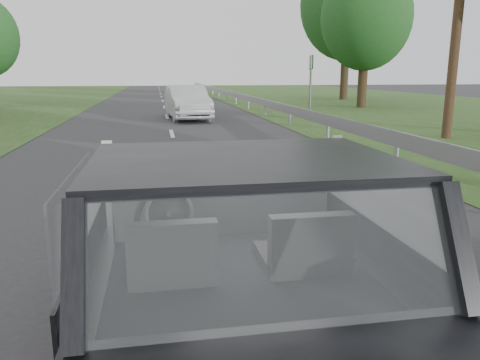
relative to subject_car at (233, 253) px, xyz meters
name	(u,v)px	position (x,y,z in m)	size (l,w,h in m)	color
ground	(233,351)	(0.00, 0.00, -0.72)	(140.00, 140.00, 0.00)	#39393D
subject_car	(233,253)	(0.00, 0.00, 0.00)	(1.80, 4.00, 1.45)	black
dashboard	(220,209)	(0.00, 0.62, 0.12)	(1.58, 0.45, 0.30)	black
driver_seat	(172,251)	(-0.40, -0.29, 0.16)	(0.50, 0.72, 0.42)	#29282B
passenger_seat	(305,243)	(0.40, -0.29, 0.16)	(0.50, 0.72, 0.42)	#29282B
steering_wheel	(169,214)	(-0.40, 0.33, 0.20)	(0.36, 0.36, 0.04)	black
cat	(261,178)	(0.33, 0.66, 0.35)	(0.53, 0.16, 0.24)	slate
guardrail	(324,119)	(4.30, 10.00, -0.15)	(0.05, 90.00, 0.32)	#A5A5A5
other_car	(187,102)	(0.82, 16.75, -0.03)	(1.67, 4.23, 1.39)	#BDBEBF
highway_sign	(310,84)	(6.96, 19.31, 0.62)	(0.11, 1.08, 2.70)	#0F4C16
tree_2	(365,39)	(10.82, 21.89, 2.95)	(4.85, 4.85, 7.34)	#1C4D1D
tree_3	(347,27)	(12.99, 29.74, 4.28)	(6.61, 6.61, 10.01)	#1C4D1D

